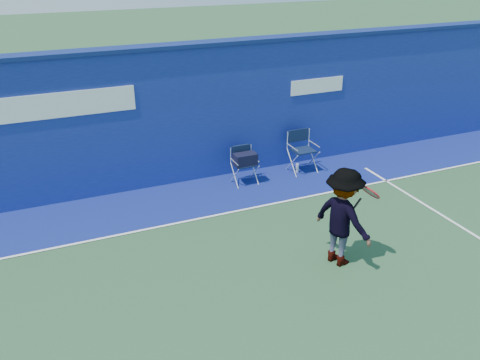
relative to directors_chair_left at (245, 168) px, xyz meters
name	(u,v)px	position (x,y,z in m)	size (l,w,h in m)	color
ground	(273,318)	(-1.47, -4.41, -0.36)	(80.00, 80.00, 0.00)	#294D2D
stadium_wall	(169,116)	(-1.47, 0.79, 1.19)	(24.00, 0.50, 3.08)	navy
out_of_bounds_strip	(187,200)	(-1.47, -0.31, -0.36)	(24.00, 1.80, 0.01)	navy
court_lines	(256,293)	(-1.47, -3.81, -0.35)	(24.00, 12.00, 0.01)	white
directors_chair_left	(245,168)	(0.00, 0.00, 0.00)	(0.50, 0.46, 0.85)	silver
directors_chair_right	(302,159)	(1.54, 0.08, -0.05)	(0.58, 0.52, 0.98)	silver
water_bottle	(297,168)	(1.39, 0.04, -0.25)	(0.07, 0.07, 0.22)	silver
tennis_player	(343,217)	(0.23, -3.54, 0.50)	(1.04, 1.25, 1.72)	#EA4738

